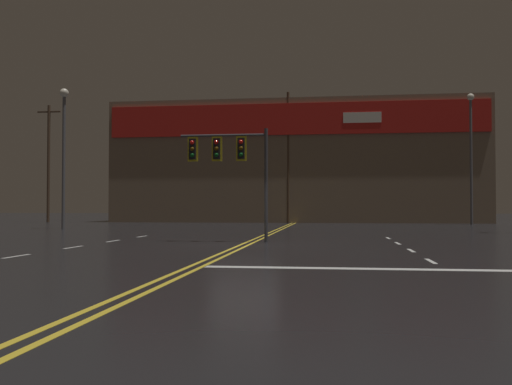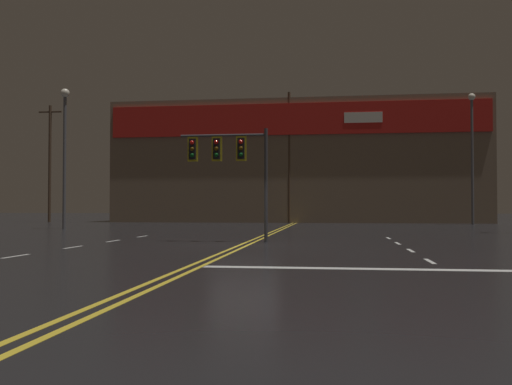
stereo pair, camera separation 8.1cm
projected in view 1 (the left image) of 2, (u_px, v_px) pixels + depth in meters
The scene contains 7 objects.
ground_plane at pixel (244, 245), 20.66m from camera, with size 200.00×200.00×0.00m, color black.
road_markings at pixel (273, 249), 18.91m from camera, with size 16.83×60.00×0.01m.
traffic_signal_median at pixel (227, 155), 22.78m from camera, with size 3.54×0.36×4.51m.
streetlight_near_right at pixel (471, 142), 44.66m from camera, with size 0.56×0.56×10.31m.
streetlight_far_right at pixel (64, 138), 35.93m from camera, with size 0.56×0.56×8.88m.
building_backdrop at pixel (297, 164), 54.05m from camera, with size 33.33×10.23×10.88m.
utility_pole_row at pixel (301, 156), 49.14m from camera, with size 47.91×0.26×11.50m.
Camera 1 is at (3.11, -20.47, 1.40)m, focal length 40.00 mm.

